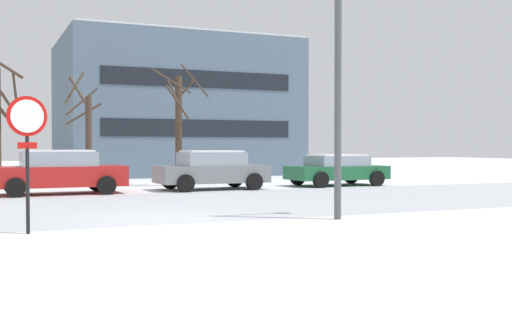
# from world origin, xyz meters

# --- Properties ---
(ground_plane) EXTENTS (120.00, 120.00, 0.00)m
(ground_plane) POSITION_xyz_m (0.00, 0.00, 0.00)
(ground_plane) COLOR white
(road_surface) EXTENTS (80.00, 8.58, 0.00)m
(road_surface) POSITION_xyz_m (0.00, 3.29, 0.00)
(road_surface) COLOR #B7BCC4
(road_surface) RESTS_ON ground
(stop_sign) EXTENTS (0.74, 0.20, 2.59)m
(stop_sign) POSITION_xyz_m (-2.82, -1.23, 1.82)
(stop_sign) COLOR black
(stop_sign) RESTS_ON ground
(street_lamp) EXTENTS (1.93, 0.36, 5.99)m
(street_lamp) POSITION_xyz_m (4.08, -1.57, 3.66)
(street_lamp) COLOR #4C4F54
(street_lamp) RESTS_ON ground
(parked_car_red) EXTENTS (4.46, 2.07, 1.52)m
(parked_car_red) POSITION_xyz_m (-1.19, 8.60, 0.77)
(parked_car_red) COLOR red
(parked_car_red) RESTS_ON ground
(parked_car_gray) EXTENTS (4.15, 2.17, 1.48)m
(parked_car_gray) POSITION_xyz_m (4.37, 8.67, 0.75)
(parked_car_gray) COLOR slate
(parked_car_gray) RESTS_ON ground
(parked_car_green) EXTENTS (4.10, 2.19, 1.30)m
(parked_car_green) POSITION_xyz_m (9.93, 8.80, 0.68)
(parked_car_green) COLOR #1E6038
(parked_car_green) RESTS_ON ground
(tree_far_right) EXTENTS (1.69, 1.77, 4.84)m
(tree_far_right) POSITION_xyz_m (0.47, 13.42, 2.26)
(tree_far_right) COLOR #423326
(tree_far_right) RESTS_ON ground
(tree_far_left) EXTENTS (2.49, 1.89, 4.90)m
(tree_far_left) POSITION_xyz_m (3.91, 11.42, 2.48)
(tree_far_left) COLOR #423326
(tree_far_left) RESTS_ON ground
(building_far_right) EXTENTS (12.87, 10.21, 7.83)m
(building_far_right) POSITION_xyz_m (6.91, 22.66, 3.91)
(building_far_right) COLOR slate
(building_far_right) RESTS_ON ground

